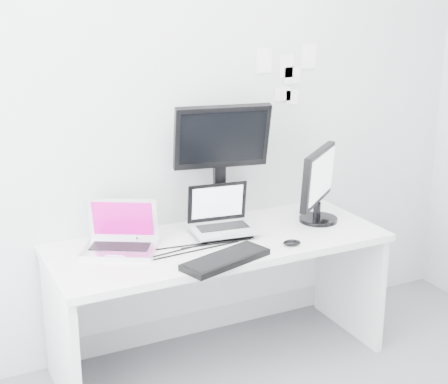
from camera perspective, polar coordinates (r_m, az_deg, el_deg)
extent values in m
plane|color=silver|center=(3.72, -2.81, 6.63)|extent=(3.60, 0.00, 3.60)
cube|color=white|center=(3.73, -0.42, -9.33)|extent=(1.80, 0.70, 0.73)
cube|color=silver|center=(3.41, -8.96, -2.92)|extent=(0.45, 0.42, 0.27)
cube|color=black|center=(3.58, -7.04, -2.67)|extent=(0.09, 0.09, 0.18)
cube|color=#B5B7BC|center=(3.59, -0.03, -1.65)|extent=(0.36, 0.30, 0.28)
cube|color=black|center=(3.69, -0.27, 2.37)|extent=(0.55, 0.28, 0.71)
cube|color=black|center=(3.83, 8.13, 0.63)|extent=(0.51, 0.48, 0.44)
cube|color=black|center=(3.29, 0.13, -5.76)|extent=(0.49, 0.30, 0.03)
ellipsoid|color=black|center=(3.52, 5.78, -4.31)|extent=(0.11, 0.08, 0.03)
cube|color=white|center=(3.87, 3.41, 11.08)|extent=(0.10, 0.00, 0.14)
cube|color=white|center=(3.95, 5.32, 10.57)|extent=(0.09, 0.00, 0.13)
cube|color=white|center=(4.03, 7.21, 11.35)|extent=(0.10, 0.00, 0.14)
cube|color=white|center=(3.96, 5.01, 8.27)|extent=(0.11, 0.00, 0.08)
cube|color=white|center=(3.98, 5.83, 9.84)|extent=(0.11, 0.00, 0.10)
cube|color=white|center=(4.00, 5.81, 8.01)|extent=(0.09, 0.00, 0.08)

